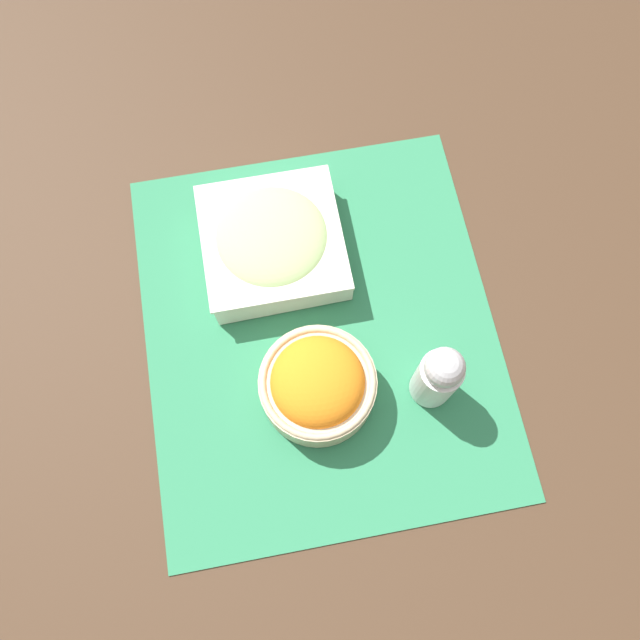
{
  "coord_description": "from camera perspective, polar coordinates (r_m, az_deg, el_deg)",
  "views": [
    {
      "loc": [
        -0.22,
        0.04,
        0.68
      ],
      "look_at": [
        0.0,
        0.0,
        0.03
      ],
      "focal_mm": 35.0,
      "sensor_mm": 36.0,
      "label": 1
    }
  ],
  "objects": [
    {
      "name": "pepper_shaker",
      "position": [
        0.65,
        10.77,
        -5.06
      ],
      "size": [
        0.05,
        0.05,
        0.11
      ],
      "color": "silver",
      "rests_on": "placemat"
    },
    {
      "name": "placemat",
      "position": [
        0.71,
        0.0,
        -0.84
      ],
      "size": [
        0.46,
        0.39,
        0.0
      ],
      "color": "#2D7A51",
      "rests_on": "ground_plane"
    },
    {
      "name": "cucumber_bowl",
      "position": [
        0.72,
        -4.36,
        7.15
      ],
      "size": [
        0.16,
        0.16,
        0.06
      ],
      "color": "silver",
      "rests_on": "placemat"
    },
    {
      "name": "carrot_bowl",
      "position": [
        0.66,
        -0.21,
        -5.89
      ],
      "size": [
        0.12,
        0.12,
        0.07
      ],
      "color": "#C6B28E",
      "rests_on": "placemat"
    },
    {
      "name": "ground_plane",
      "position": [
        0.71,
        0.0,
        -0.89
      ],
      "size": [
        3.0,
        3.0,
        0.0
      ],
      "primitive_type": "plane",
      "color": "#422D1E"
    }
  ]
}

